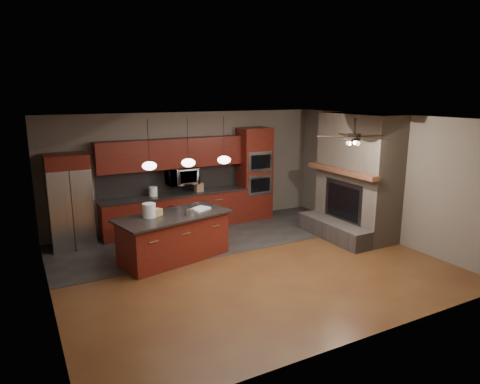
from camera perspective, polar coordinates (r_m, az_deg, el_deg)
ground at (r=8.42m, az=1.03°, el=-9.57°), size 7.00×7.00×0.00m
ceiling at (r=7.79m, az=1.11°, el=9.81°), size 7.00×6.00×0.02m
back_wall at (r=10.66m, az=-6.84°, el=3.01°), size 7.00×0.02×2.80m
right_wall at (r=10.14m, az=18.62°, el=1.90°), size 0.02×6.00×2.80m
left_wall at (r=7.03m, az=-24.71°, el=-3.34°), size 0.02×6.00×2.80m
slate_tile_patch at (r=9.93m, az=-4.07°, el=-6.00°), size 7.00×2.40×0.01m
fireplace_column at (r=10.11m, az=15.13°, el=1.51°), size 1.30×2.10×2.80m
back_cabinetry at (r=10.36m, az=-8.69°, el=-0.19°), size 3.59×0.64×2.20m
oven_tower at (r=11.15m, az=1.93°, el=2.45°), size 0.80×0.63×2.38m
microwave at (r=10.35m, az=-7.74°, el=2.12°), size 0.73×0.41×0.50m
refrigerator at (r=9.71m, az=-21.76°, el=-1.18°), size 0.86×0.75×2.02m
kitchen_island at (r=8.60m, az=-8.79°, el=-5.95°), size 2.39×1.48×0.92m
white_bucket at (r=8.35m, az=-12.02°, el=-2.40°), size 0.30×0.30×0.27m
paint_can at (r=8.38m, az=-6.63°, el=-2.73°), size 0.21×0.21×0.11m
paint_tray at (r=8.75m, az=-5.38°, el=-2.26°), size 0.47×0.43×0.04m
cardboard_box at (r=8.44m, az=-11.12°, el=-2.69°), size 0.26×0.23×0.13m
counter_bucket at (r=10.13m, az=-11.50°, el=0.07°), size 0.24×0.24×0.22m
counter_box at (r=10.46m, az=-5.50°, el=0.63°), size 0.20×0.17×0.21m
pendant_left at (r=7.89m, az=-11.99°, el=3.46°), size 0.26×0.26×0.92m
pendant_center at (r=8.13m, az=-6.91°, el=3.92°), size 0.26×0.26×0.92m
pendant_right at (r=8.42m, az=-2.14°, el=4.33°), size 0.26×0.26×0.92m
ceiling_fan at (r=8.23m, az=14.99°, el=7.16°), size 1.27×1.33×0.41m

